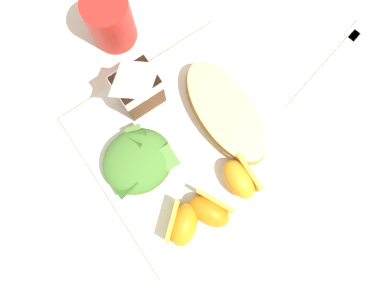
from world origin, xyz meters
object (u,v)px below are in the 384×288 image
(milk_carton, at_px, (137,87))
(orange_wedge_front, at_px, (183,224))
(orange_wedge_rear, at_px, (240,178))
(drinking_red_cup, at_px, (108,21))
(green_salad_pile, at_px, (138,161))
(orange_wedge_middle, at_px, (210,210))
(metal_fork, at_px, (333,59))
(white_plate, at_px, (192,146))
(cheesy_pizza_bread, at_px, (226,113))

(milk_carton, bearing_deg, orange_wedge_front, -105.36)
(orange_wedge_rear, bearing_deg, drinking_red_cup, 95.94)
(green_salad_pile, distance_m, milk_carton, 0.10)
(orange_wedge_middle, xyz_separation_m, metal_fork, (0.28, 0.08, -0.03))
(white_plate, xyz_separation_m, milk_carton, (-0.02, 0.10, 0.07))
(milk_carton, bearing_deg, white_plate, -77.23)
(green_salad_pile, bearing_deg, milk_carton, 54.81)
(green_salad_pile, distance_m, orange_wedge_rear, 0.14)
(orange_wedge_front, height_order, metal_fork, orange_wedge_front)
(white_plate, height_order, orange_wedge_front, orange_wedge_front)
(cheesy_pizza_bread, distance_m, drinking_red_cup, 0.21)
(orange_wedge_front, bearing_deg, cheesy_pizza_bread, 35.09)
(cheesy_pizza_bread, bearing_deg, drinking_red_cup, 108.28)
(milk_carton, xyz_separation_m, orange_wedge_rear, (0.05, -0.18, -0.04))
(green_salad_pile, height_order, drinking_red_cup, drinking_red_cup)
(drinking_red_cup, bearing_deg, green_salad_pile, -111.14)
(cheesy_pizza_bread, bearing_deg, white_plate, -171.16)
(white_plate, xyz_separation_m, orange_wedge_front, (-0.07, -0.09, 0.03))
(metal_fork, height_order, drinking_red_cup, drinking_red_cup)
(milk_carton, xyz_separation_m, orange_wedge_front, (-0.05, -0.18, -0.04))
(orange_wedge_rear, relative_size, metal_fork, 0.33)
(milk_carton, height_order, metal_fork, milk_carton)
(milk_carton, xyz_separation_m, drinking_red_cup, (0.02, 0.11, -0.03))
(white_plate, height_order, cheesy_pizza_bread, cheesy_pizza_bread)
(green_salad_pile, distance_m, orange_wedge_middle, 0.12)
(orange_wedge_middle, bearing_deg, milk_carton, 87.15)
(orange_wedge_middle, bearing_deg, cheesy_pizza_bread, 46.54)
(green_salad_pile, xyz_separation_m, drinking_red_cup, (0.07, 0.19, 0.01))
(green_salad_pile, bearing_deg, white_plate, -14.86)
(green_salad_pile, distance_m, metal_fork, 0.33)
(cheesy_pizza_bread, distance_m, metal_fork, 0.19)
(cheesy_pizza_bread, xyz_separation_m, orange_wedge_middle, (-0.10, -0.10, 0.00))
(green_salad_pile, relative_size, orange_wedge_middle, 1.43)
(metal_fork, bearing_deg, drinking_red_cup, 139.58)
(orange_wedge_front, bearing_deg, milk_carton, 74.64)
(orange_wedge_middle, bearing_deg, orange_wedge_rear, 12.05)
(cheesy_pizza_bread, height_order, green_salad_pile, green_salad_pile)
(white_plate, bearing_deg, drinking_red_cup, 90.78)
(green_salad_pile, bearing_deg, orange_wedge_front, -87.75)
(orange_wedge_middle, distance_m, metal_fork, 0.30)
(cheesy_pizza_bread, distance_m, milk_carton, 0.13)
(orange_wedge_front, distance_m, metal_fork, 0.34)
(white_plate, distance_m, orange_wedge_front, 0.12)
(milk_carton, bearing_deg, drinking_red_cup, 80.37)
(milk_carton, distance_m, metal_fork, 0.30)
(drinking_red_cup, bearing_deg, milk_carton, -99.63)
(cheesy_pizza_bread, relative_size, milk_carton, 1.56)
(cheesy_pizza_bread, height_order, metal_fork, cheesy_pizza_bread)
(white_plate, distance_m, orange_wedge_middle, 0.10)
(white_plate, bearing_deg, green_salad_pile, 165.14)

